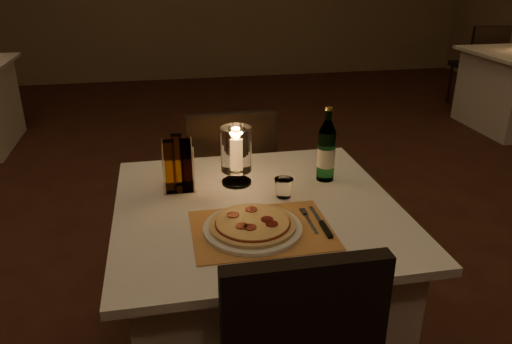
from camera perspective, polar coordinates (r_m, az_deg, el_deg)
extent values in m
cube|color=#442116|center=(2.53, -1.61, -14.95)|extent=(8.00, 10.00, 0.02)
cube|color=silver|center=(1.99, 0.11, -13.71)|extent=(0.88, 0.88, 0.71)
cube|color=silver|center=(1.79, 0.12, -4.22)|extent=(1.00, 1.00, 0.03)
cube|color=black|center=(1.32, 5.58, -17.82)|extent=(0.42, 0.05, 0.42)
cube|color=black|center=(2.62, -3.28, -1.41)|extent=(0.42, 0.42, 0.05)
cube|color=black|center=(2.36, -2.77, 1.82)|extent=(0.42, 0.05, 0.42)
cylinder|color=black|center=(2.90, -0.30, -4.08)|extent=(0.03, 0.03, 0.44)
cylinder|color=black|center=(2.86, -7.03, -4.65)|extent=(0.03, 0.03, 0.44)
cylinder|color=black|center=(2.61, 1.11, -7.45)|extent=(0.03, 0.03, 0.44)
cylinder|color=black|center=(2.57, -6.41, -8.15)|extent=(0.03, 0.03, 0.44)
cube|color=#C48444|center=(1.63, 0.66, -6.62)|extent=(0.45, 0.34, 0.00)
cylinder|color=white|center=(1.62, -0.38, -6.45)|extent=(0.32, 0.32, 0.01)
cylinder|color=#D8B77F|center=(1.61, -0.38, -6.05)|extent=(0.28, 0.28, 0.01)
cylinder|color=maroon|center=(1.61, -0.38, -5.82)|extent=(0.24, 0.24, 0.00)
cylinder|color=#EACC7F|center=(1.60, -0.38, -5.71)|extent=(0.24, 0.24, 0.00)
cylinder|color=maroon|center=(1.61, 1.27, -5.43)|extent=(0.04, 0.04, 0.00)
cylinder|color=maroon|center=(1.67, -0.53, -4.29)|extent=(0.04, 0.04, 0.00)
cylinder|color=maroon|center=(1.64, -2.64, -4.91)|extent=(0.04, 0.04, 0.00)
cylinder|color=maroon|center=(1.57, -1.62, -6.18)|extent=(0.04, 0.04, 0.00)
cylinder|color=maroon|center=(1.57, -0.67, -6.33)|extent=(0.04, 0.04, 0.00)
cylinder|color=maroon|center=(1.59, 1.81, -5.93)|extent=(0.04, 0.04, 0.00)
cube|color=silver|center=(1.66, 6.28, -5.92)|extent=(0.01, 0.14, 0.00)
cube|color=silver|center=(1.73, 5.46, -4.58)|extent=(0.02, 0.05, 0.00)
cube|color=black|center=(1.63, 7.98, -6.51)|extent=(0.02, 0.10, 0.01)
cube|color=silver|center=(1.72, 6.82, -4.86)|extent=(0.01, 0.12, 0.00)
cylinder|color=#5EAF72|center=(1.97, 8.02, 1.83)|extent=(0.07, 0.07, 0.20)
cylinder|color=#5EAF72|center=(1.92, 8.30, 6.45)|extent=(0.02, 0.02, 0.04)
cylinder|color=gold|center=(1.91, 8.34, 7.16)|extent=(0.03, 0.03, 0.01)
cylinder|color=silver|center=(1.97, 8.01, 1.71)|extent=(0.07, 0.07, 0.08)
cylinder|color=white|center=(1.95, -2.23, -1.14)|extent=(0.11, 0.11, 0.01)
cylinder|color=white|center=(1.94, -2.24, -0.37)|extent=(0.02, 0.02, 0.05)
cylinder|color=white|center=(1.90, -2.29, 2.64)|extent=(0.12, 0.12, 0.17)
cylinder|color=white|center=(1.91, -2.28, 2.16)|extent=(0.03, 0.03, 0.13)
ellipsoid|color=orange|center=(1.88, -2.32, 4.42)|extent=(0.02, 0.02, 0.03)
cube|color=white|center=(1.93, -8.73, -1.80)|extent=(0.12, 0.12, 0.01)
cylinder|color=white|center=(1.84, -10.52, -0.02)|extent=(0.01, 0.01, 0.18)
cylinder|color=white|center=(1.84, -7.11, 0.24)|extent=(0.01, 0.01, 0.18)
cylinder|color=white|center=(1.94, -10.60, 1.24)|extent=(0.01, 0.01, 0.18)
cylinder|color=white|center=(1.95, -7.37, 1.48)|extent=(0.01, 0.01, 0.18)
cube|color=#BF8C33|center=(1.86, -9.79, 0.62)|extent=(0.04, 0.04, 0.20)
cube|color=#3F1E14|center=(1.86, -7.95, 0.76)|extent=(0.04, 0.04, 0.20)
cube|color=#BF8C33|center=(1.92, -8.96, 1.37)|extent=(0.04, 0.04, 0.20)
cylinder|color=black|center=(5.90, -26.58, 7.80)|extent=(0.03, 0.03, 0.44)
cube|color=black|center=(6.12, 23.78, 11.09)|extent=(0.42, 0.42, 0.05)
cube|color=black|center=(5.93, 25.13, 12.82)|extent=(0.42, 0.05, 0.42)
cylinder|color=black|center=(6.40, 23.88, 9.31)|extent=(0.03, 0.03, 0.44)
cylinder|color=black|center=(6.21, 21.25, 9.35)|extent=(0.03, 0.03, 0.44)
cylinder|color=black|center=(6.13, 25.61, 8.48)|extent=(0.03, 0.03, 0.44)
cylinder|color=black|center=(5.94, 22.93, 8.50)|extent=(0.03, 0.03, 0.44)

